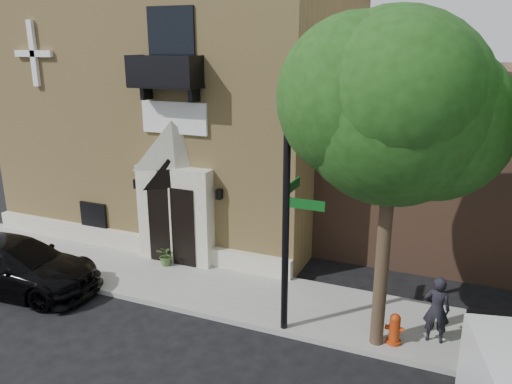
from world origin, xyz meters
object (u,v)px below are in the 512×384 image
(fire_hydrant, at_px, (395,329))
(black_sedan, at_px, (14,265))
(street_sign, at_px, (287,205))
(pedestrian_near, at_px, (437,309))

(fire_hydrant, bearing_deg, black_sedan, -173.52)
(black_sedan, distance_m, street_sign, 8.74)
(black_sedan, xyz_separation_m, pedestrian_near, (11.83, 1.73, 0.23))
(fire_hydrant, height_order, pedestrian_near, pedestrian_near)
(black_sedan, xyz_separation_m, fire_hydrant, (10.95, 1.24, -0.24))
(fire_hydrant, bearing_deg, pedestrian_near, 28.91)
(black_sedan, relative_size, pedestrian_near, 3.14)
(black_sedan, height_order, street_sign, street_sign)
(fire_hydrant, relative_size, pedestrian_near, 0.46)
(black_sedan, relative_size, fire_hydrant, 6.76)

